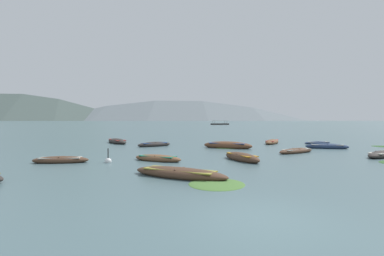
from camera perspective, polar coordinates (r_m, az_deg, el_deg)
name	(u,v)px	position (r m, az deg, el deg)	size (l,w,h in m)	color
ground_plane	(159,121)	(1506.99, -6.46, 1.47)	(6000.00, 6000.00, 0.00)	#476066
mountain_1	(74,76)	(1758.17, -22.34, 9.49)	(1510.58, 1510.58, 496.34)	#4C5B56
mountain_2	(183,76)	(1866.92, -1.84, 10.23)	(1929.56, 1929.56, 567.27)	slate
mountain_3	(292,101)	(1734.72, 19.25, 5.04)	(915.64, 915.64, 219.96)	#56665B
rowboat_0	(61,160)	(18.73, -24.58, -5.80)	(3.20, 0.98, 0.48)	#4C3323
rowboat_1	(154,145)	(27.82, -7.48, -3.27)	(3.51, 2.48, 0.53)	#2D2826
rowboat_3	(382,155)	(23.50, 33.42, -4.41)	(3.71, 2.93, 0.53)	#2D2826
rowboat_4	(317,143)	(33.17, 23.59, -2.70)	(3.11, 1.06, 0.35)	navy
rowboat_5	(179,173)	(12.79, -2.50, -8.96)	(4.46, 3.55, 0.54)	#4C3323
rowboat_6	(228,146)	(25.96, 7.05, -3.47)	(4.52, 3.36, 0.75)	brown
rowboat_7	(158,158)	(17.93, -6.82, -5.99)	(3.27, 2.59, 0.48)	brown
rowboat_8	(242,157)	(18.27, 9.82, -5.74)	(1.97, 3.69, 0.61)	#4C3323
rowboat_9	(296,151)	(23.50, 19.92, -4.29)	(3.81, 2.67, 0.45)	#4C3323
rowboat_10	(117,141)	(32.32, -14.61, -2.58)	(3.16, 4.67, 0.64)	#2D2826
rowboat_11	(327,146)	(28.12, 25.16, -3.34)	(3.70, 2.22, 0.56)	navy
rowboat_12	(272,142)	(31.90, 15.57, -2.67)	(3.10, 3.87, 0.57)	brown
ferry_0	(220,124)	(155.43, 5.53, 0.81)	(9.86, 5.63, 2.54)	#2D2826
mooring_buoy	(108,161)	(17.74, -16.28, -6.31)	(0.40, 0.40, 0.97)	silver
weed_patch_0	(230,148)	(25.80, 7.63, -4.02)	(2.58, 1.13, 0.14)	#477033
weed_patch_1	(217,184)	(11.50, 4.90, -11.04)	(2.21, 2.30, 0.14)	#477033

